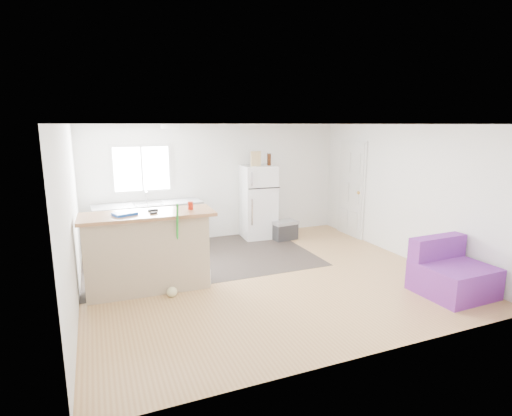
{
  "coord_description": "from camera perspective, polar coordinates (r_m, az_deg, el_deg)",
  "views": [
    {
      "loc": [
        -2.43,
        -5.58,
        2.39
      ],
      "look_at": [
        0.14,
        0.7,
        0.98
      ],
      "focal_mm": 28.0,
      "sensor_mm": 36.0,
      "label": 1
    }
  ],
  "objects": [
    {
      "name": "room",
      "position": [
        6.2,
        1.27,
        0.69
      ],
      "size": [
        5.51,
        5.01,
        2.41
      ],
      "color": "#B07E4A",
      "rests_on": "ground"
    },
    {
      "name": "vinyl_zone",
      "position": [
        7.43,
        -7.84,
        -7.08
      ],
      "size": [
        4.05,
        2.5,
        0.0
      ],
      "primitive_type": "cube",
      "color": "#2E2722",
      "rests_on": "floor"
    },
    {
      "name": "window",
      "position": [
        8.16,
        -16.0,
        5.41
      ],
      "size": [
        1.18,
        0.06,
        0.98
      ],
      "color": "white",
      "rests_on": "back_wall"
    },
    {
      "name": "interior_door",
      "position": [
        8.9,
        13.47,
        2.58
      ],
      "size": [
        0.11,
        0.92,
        2.1
      ],
      "color": "white",
      "rests_on": "right_wall"
    },
    {
      "name": "ceiling_fixture",
      "position": [
        6.89,
        -12.2,
        11.26
      ],
      "size": [
        0.3,
        0.3,
        0.07
      ],
      "primitive_type": "cylinder",
      "color": "white",
      "rests_on": "ceiling"
    },
    {
      "name": "kitchen_cabinets",
      "position": [
        8.05,
        -15.01,
        -2.47
      ],
      "size": [
        2.08,
        0.74,
        1.19
      ],
      "rotation": [
        0.0,
        0.0,
        0.05
      ],
      "color": "white",
      "rests_on": "floor"
    },
    {
      "name": "peninsula",
      "position": [
        6.07,
        -15.23,
        -5.95
      ],
      "size": [
        1.9,
        0.78,
        1.16
      ],
      "rotation": [
        0.0,
        0.0,
        -0.03
      ],
      "color": "beige",
      "rests_on": "floor"
    },
    {
      "name": "refrigerator",
      "position": [
        8.53,
        0.33,
        0.89
      ],
      "size": [
        0.72,
        0.69,
        1.56
      ],
      "rotation": [
        0.0,
        0.0,
        -0.06
      ],
      "color": "white",
      "rests_on": "floor"
    },
    {
      "name": "cooler",
      "position": [
        8.51,
        4.05,
        -3.13
      ],
      "size": [
        0.57,
        0.42,
        0.4
      ],
      "rotation": [
        0.0,
        0.0,
        0.13
      ],
      "color": "#2A292C",
      "rests_on": "floor"
    },
    {
      "name": "purple_seat",
      "position": [
        6.47,
        26.07,
        -8.48
      ],
      "size": [
        0.97,
        0.91,
        0.78
      ],
      "rotation": [
        0.0,
        0.0,
        0.03
      ],
      "color": "#7A2D94",
      "rests_on": "floor"
    },
    {
      "name": "cleaner_jug",
      "position": [
        6.18,
        -7.1,
        -9.84
      ],
      "size": [
        0.15,
        0.13,
        0.28
      ],
      "rotation": [
        0.0,
        0.0,
        -0.36
      ],
      "color": "silver",
      "rests_on": "floor"
    },
    {
      "name": "mop",
      "position": [
        5.89,
        -11.71,
        -10.02
      ],
      "size": [
        0.22,
        0.38,
        1.35
      ],
      "rotation": [
        0.0,
        0.0,
        -0.04
      ],
      "color": "green",
      "rests_on": "floor"
    },
    {
      "name": "red_cup",
      "position": [
        6.01,
        -9.35,
        0.35
      ],
      "size": [
        0.09,
        0.09,
        0.12
      ],
      "primitive_type": "cylinder",
      "rotation": [
        0.0,
        0.0,
        -0.09
      ],
      "color": "red",
      "rests_on": "peninsula"
    },
    {
      "name": "blue_tray",
      "position": [
        5.87,
        -18.25,
        -0.79
      ],
      "size": [
        0.36,
        0.31,
        0.04
      ],
      "primitive_type": "cube",
      "rotation": [
        0.0,
        0.0,
        0.37
      ],
      "color": "blue",
      "rests_on": "peninsula"
    },
    {
      "name": "tool_a",
      "position": [
        6.02,
        -14.51,
        -0.3
      ],
      "size": [
        0.15,
        0.07,
        0.03
      ],
      "primitive_type": "cube",
      "rotation": [
        0.0,
        0.0,
        0.13
      ],
      "color": "black",
      "rests_on": "peninsula"
    },
    {
      "name": "tool_b",
      "position": [
        5.84,
        -14.41,
        -0.67
      ],
      "size": [
        0.11,
        0.08,
        0.03
      ],
      "primitive_type": "cube",
      "rotation": [
        0.0,
        0.0,
        0.41
      ],
      "color": "black",
      "rests_on": "peninsula"
    },
    {
      "name": "cardboard_box",
      "position": [
        8.35,
        -0.03,
        7.08
      ],
      "size": [
        0.21,
        0.13,
        0.3
      ],
      "primitive_type": "cube",
      "rotation": [
        0.0,
        0.0,
        -0.18
      ],
      "color": "tan",
      "rests_on": "refrigerator"
    },
    {
      "name": "bottle_left",
      "position": [
        8.41,
        1.92,
        6.94
      ],
      "size": [
        0.08,
        0.08,
        0.25
      ],
      "primitive_type": "cylinder",
      "rotation": [
        0.0,
        0.0,
        0.1
      ],
      "color": "#37190A",
      "rests_on": "refrigerator"
    },
    {
      "name": "bottle_right",
      "position": [
        8.5,
        1.82,
        6.99
      ],
      "size": [
        0.08,
        0.08,
        0.25
      ],
      "primitive_type": "cylinder",
      "rotation": [
        0.0,
        0.0,
        0.15
      ],
      "color": "#37190A",
      "rests_on": "refrigerator"
    }
  ]
}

